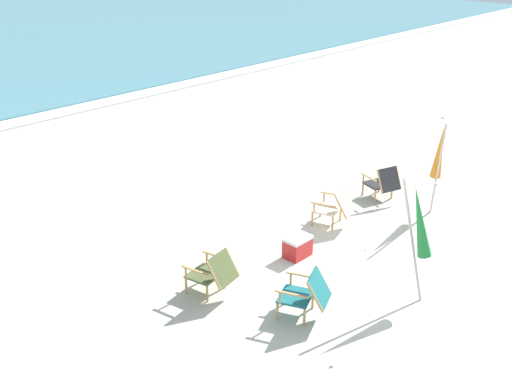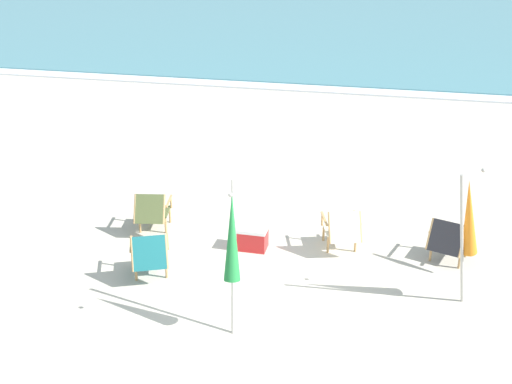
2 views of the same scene
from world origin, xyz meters
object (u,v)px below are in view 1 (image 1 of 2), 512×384
(umbrella_furled_orange, at_px, (439,153))
(cooler_box, at_px, (297,246))
(beach_chair_back_left, at_px, (306,293))
(umbrella_furled_green, at_px, (420,223))
(beach_chair_front_left, at_px, (335,206))
(beach_chair_mid_center, at_px, (213,272))
(beach_chair_back_right, at_px, (383,182))

(umbrella_furled_orange, bearing_deg, cooler_box, 164.20)
(beach_chair_back_left, distance_m, umbrella_furled_green, 2.05)
(beach_chair_back_left, distance_m, umbrella_furled_orange, 4.71)
(beach_chair_back_left, relative_size, umbrella_furled_orange, 0.44)
(beach_chair_front_left, xyz_separation_m, beach_chair_mid_center, (-3.37, -0.07, -0.00))
(beach_chair_front_left, xyz_separation_m, umbrella_furled_green, (-1.22, -2.46, 0.93))
(beach_chair_back_right, bearing_deg, beach_chair_mid_center, -179.51)
(beach_chair_mid_center, relative_size, umbrella_furled_orange, 0.41)
(beach_chair_back_left, height_order, umbrella_furled_green, umbrella_furled_green)
(beach_chair_back_right, xyz_separation_m, cooler_box, (-3.18, -0.24, -0.23))
(umbrella_furled_orange, height_order, umbrella_furled_green, umbrella_furled_orange)
(umbrella_furled_green, bearing_deg, beach_chair_back_right, 39.79)
(beach_chair_mid_center, distance_m, umbrella_furled_green, 3.35)
(umbrella_furled_orange, bearing_deg, beach_chair_front_left, 146.39)
(umbrella_furled_orange, relative_size, cooler_box, 4.28)
(beach_chair_back_left, height_order, cooler_box, beach_chair_back_left)
(beach_chair_front_left, relative_size, beach_chair_mid_center, 1.04)
(beach_chair_back_right, bearing_deg, beach_chair_front_left, 179.21)
(beach_chair_front_left, height_order, beach_chair_mid_center, beach_chair_front_left)
(beach_chair_back_right, relative_size, cooler_box, 1.78)
(beach_chair_front_left, height_order, umbrella_furled_green, umbrella_furled_green)
(beach_chair_back_left, xyz_separation_m, beach_chair_mid_center, (-0.57, 1.48, -0.00))
(beach_chair_front_left, bearing_deg, cooler_box, -169.71)
(beach_chair_back_left, bearing_deg, beach_chair_back_right, 18.65)
(beach_chair_mid_center, relative_size, umbrella_furled_green, 0.41)
(umbrella_furled_green, bearing_deg, beach_chair_back_left, 149.95)
(umbrella_furled_orange, bearing_deg, beach_chair_back_right, 94.37)
(beach_chair_back_right, distance_m, umbrella_furled_orange, 1.51)
(umbrella_furled_orange, bearing_deg, umbrella_furled_green, -157.21)
(umbrella_furled_green, bearing_deg, cooler_box, 96.66)
(beach_chair_front_left, bearing_deg, beach_chair_back_left, -151.14)
(beach_chair_front_left, distance_m, cooler_box, 1.52)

